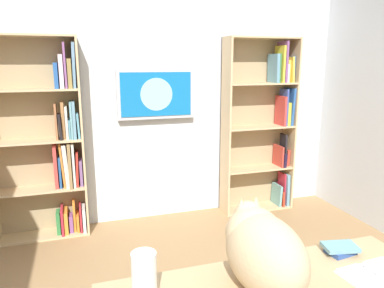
% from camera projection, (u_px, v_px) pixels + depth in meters
% --- Properties ---
extents(wall_back, '(4.52, 0.06, 2.70)m').
position_uv_depth(wall_back, '(153.00, 101.00, 4.04)').
color(wall_back, silver).
rests_on(wall_back, ground).
extents(bookshelf_left, '(0.87, 0.28, 2.05)m').
position_uv_depth(bookshelf_left, '(266.00, 123.00, 4.34)').
color(bookshelf_left, tan).
rests_on(bookshelf_left, ground).
extents(bookshelf_right, '(0.90, 0.28, 2.03)m').
position_uv_depth(bookshelf_right, '(50.00, 145.00, 3.65)').
color(bookshelf_right, tan).
rests_on(bookshelf_right, ground).
extents(wall_mounted_tv, '(0.84, 0.07, 0.54)m').
position_uv_depth(wall_mounted_tv, '(156.00, 94.00, 3.95)').
color(wall_mounted_tv, '#B7B7BC').
extents(cat, '(0.33, 0.65, 0.38)m').
position_uv_depth(cat, '(261.00, 248.00, 1.66)').
color(cat, '#D1B284').
rests_on(cat, desk).
extents(open_binder, '(0.35, 0.25, 0.02)m').
position_uv_depth(open_binder, '(376.00, 275.00, 1.77)').
color(open_binder, white).
rests_on(open_binder, desk).
extents(paper_towel_roll, '(0.11, 0.11, 0.23)m').
position_uv_depth(paper_towel_roll, '(144.00, 277.00, 1.57)').
color(paper_towel_roll, white).
rests_on(paper_towel_roll, desk).
extents(desk_book_stack, '(0.20, 0.15, 0.05)m').
position_uv_depth(desk_book_stack, '(340.00, 249.00, 1.98)').
color(desk_book_stack, '#2D4C93').
rests_on(desk_book_stack, desk).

